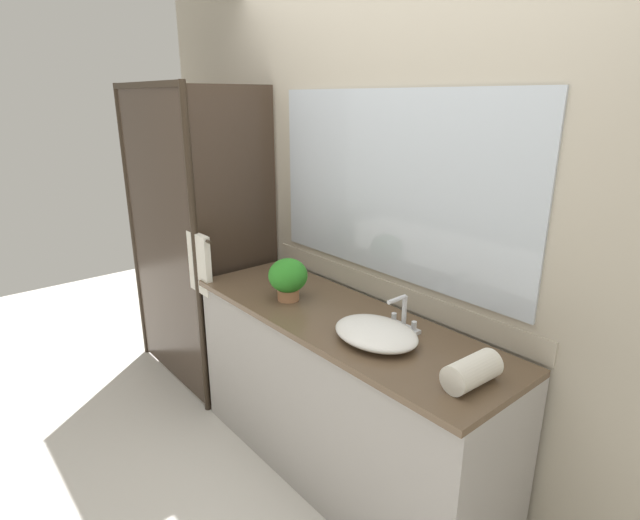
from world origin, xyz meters
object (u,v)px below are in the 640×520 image
object	(u,v)px
rolled_towel_near_edge	(472,372)
sink_basin	(376,333)
amenity_bottle_shampoo	(283,280)
potted_plant	(288,277)
faucet	(403,318)
amenity_bottle_lotion	(286,275)

from	to	relation	value
rolled_towel_near_edge	sink_basin	bearing A→B (deg)	-178.51
sink_basin	amenity_bottle_shampoo	xyz separation A→B (m)	(-0.77, 0.07, 0.01)
potted_plant	rolled_towel_near_edge	bearing A→B (deg)	1.29
sink_basin	amenity_bottle_shampoo	size ratio (longest dim) A/B	3.92
faucet	rolled_towel_near_edge	xyz separation A→B (m)	(0.47, -0.16, 0.00)
faucet	amenity_bottle_shampoo	world-z (taller)	faucet
amenity_bottle_shampoo	rolled_towel_near_edge	world-z (taller)	rolled_towel_near_edge
faucet	amenity_bottle_shampoo	size ratio (longest dim) A/B	1.66
sink_basin	potted_plant	world-z (taller)	potted_plant
amenity_bottle_shampoo	rolled_towel_near_edge	bearing A→B (deg)	-2.53
amenity_bottle_shampoo	amenity_bottle_lotion	size ratio (longest dim) A/B	1.24
potted_plant	amenity_bottle_shampoo	size ratio (longest dim) A/B	2.17
potted_plant	rolled_towel_near_edge	world-z (taller)	potted_plant
faucet	amenity_bottle_shampoo	xyz separation A→B (m)	(-0.77, -0.11, -0.01)
potted_plant	sink_basin	bearing A→B (deg)	1.14
sink_basin	faucet	bearing A→B (deg)	90.00
faucet	rolled_towel_near_edge	world-z (taller)	faucet
amenity_bottle_shampoo	amenity_bottle_lotion	distance (m)	0.11
amenity_bottle_lotion	amenity_bottle_shampoo	bearing A→B (deg)	-42.17
faucet	potted_plant	world-z (taller)	potted_plant
potted_plant	amenity_bottle_lotion	size ratio (longest dim) A/B	2.71
rolled_towel_near_edge	amenity_bottle_shampoo	bearing A→B (deg)	177.47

